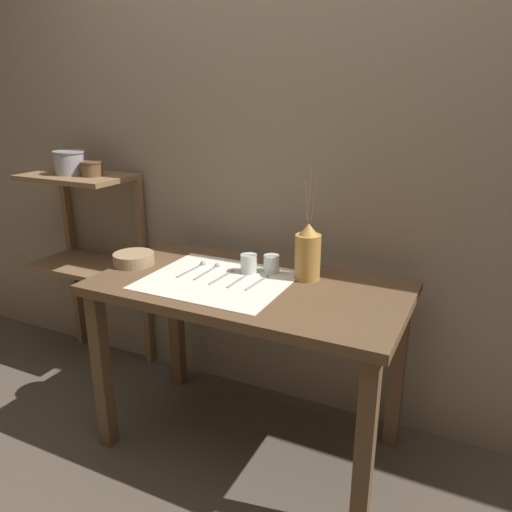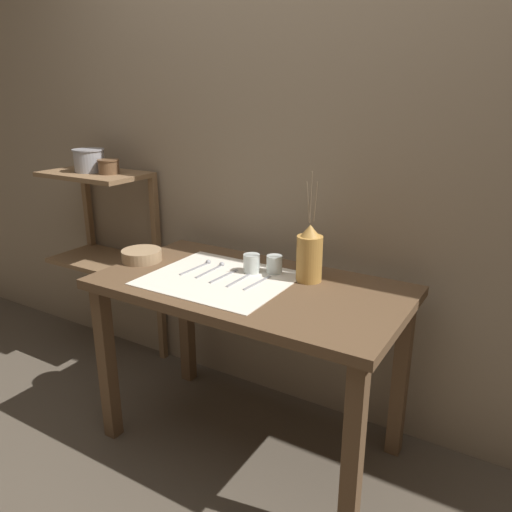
# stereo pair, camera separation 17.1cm
# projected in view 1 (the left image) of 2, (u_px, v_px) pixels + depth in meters

# --- Properties ---
(ground_plane) EXTENTS (12.00, 12.00, 0.00)m
(ground_plane) POSITION_uv_depth(u_px,v_px,m) (250.00, 442.00, 2.26)
(ground_plane) COLOR brown
(stone_wall_back) EXTENTS (7.00, 0.06, 2.40)m
(stone_wall_back) POSITION_uv_depth(u_px,v_px,m) (293.00, 163.00, 2.26)
(stone_wall_back) COLOR gray
(stone_wall_back) RESTS_ON ground_plane
(wooden_table) EXTENTS (1.26, 0.68, 0.77)m
(wooden_table) POSITION_uv_depth(u_px,v_px,m) (249.00, 308.00, 2.05)
(wooden_table) COLOR brown
(wooden_table) RESTS_ON ground_plane
(wooden_shelf_unit) EXTENTS (0.57, 0.34, 1.10)m
(wooden_shelf_unit) POSITION_uv_depth(u_px,v_px,m) (88.00, 233.00, 2.70)
(wooden_shelf_unit) COLOR brown
(wooden_shelf_unit) RESTS_ON ground_plane
(linen_cloth) EXTENTS (0.58, 0.50, 0.00)m
(linen_cloth) POSITION_uv_depth(u_px,v_px,m) (218.00, 280.00, 2.05)
(linen_cloth) COLOR silver
(linen_cloth) RESTS_ON wooden_table
(pitcher_with_flowers) EXTENTS (0.11, 0.11, 0.45)m
(pitcher_with_flowers) POSITION_uv_depth(u_px,v_px,m) (308.00, 254.00, 2.03)
(pitcher_with_flowers) COLOR #B7843D
(pitcher_with_flowers) RESTS_ON wooden_table
(wooden_bowl) EXTENTS (0.18, 0.18, 0.05)m
(wooden_bowl) POSITION_uv_depth(u_px,v_px,m) (134.00, 259.00, 2.22)
(wooden_bowl) COLOR #9E7F5B
(wooden_bowl) RESTS_ON wooden_table
(glass_tumbler_near) EXTENTS (0.07, 0.07, 0.08)m
(glass_tumbler_near) POSITION_uv_depth(u_px,v_px,m) (249.00, 264.00, 2.11)
(glass_tumbler_near) COLOR silver
(glass_tumbler_near) RESTS_ON wooden_table
(glass_tumbler_far) EXTENTS (0.07, 0.07, 0.08)m
(glass_tumbler_far) POSITION_uv_depth(u_px,v_px,m) (271.00, 264.00, 2.12)
(glass_tumbler_far) COLOR silver
(glass_tumbler_far) RESTS_ON wooden_table
(spoon_inner) EXTENTS (0.03, 0.20, 0.02)m
(spoon_inner) POSITION_uv_depth(u_px,v_px,m) (198.00, 266.00, 2.19)
(spoon_inner) COLOR #939399
(spoon_inner) RESTS_ON wooden_table
(spoon_outer) EXTENTS (0.02, 0.20, 0.02)m
(spoon_outer) POSITION_uv_depth(u_px,v_px,m) (213.00, 268.00, 2.16)
(spoon_outer) COLOR #939399
(spoon_outer) RESTS_ON wooden_table
(fork_inner) EXTENTS (0.02, 0.19, 0.00)m
(fork_inner) POSITION_uv_depth(u_px,v_px,m) (222.00, 277.00, 2.07)
(fork_inner) COLOR #939399
(fork_inner) RESTS_ON wooden_table
(fork_outer) EXTENTS (0.02, 0.19, 0.00)m
(fork_outer) POSITION_uv_depth(u_px,v_px,m) (239.00, 280.00, 2.03)
(fork_outer) COLOR #939399
(fork_outer) RESTS_ON wooden_table
(knife_center) EXTENTS (0.03, 0.19, 0.00)m
(knife_center) POSITION_uv_depth(u_px,v_px,m) (258.00, 283.00, 2.01)
(knife_center) COLOR #939399
(knife_center) RESTS_ON wooden_table
(metal_pot_large) EXTENTS (0.17, 0.17, 0.12)m
(metal_pot_large) POSITION_uv_depth(u_px,v_px,m) (70.00, 162.00, 2.56)
(metal_pot_large) COLOR #939399
(metal_pot_large) RESTS_ON wooden_shelf_unit
(metal_pot_small) EXTENTS (0.11, 0.11, 0.07)m
(metal_pot_small) POSITION_uv_depth(u_px,v_px,m) (92.00, 168.00, 2.51)
(metal_pot_small) COLOR brown
(metal_pot_small) RESTS_ON wooden_shelf_unit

